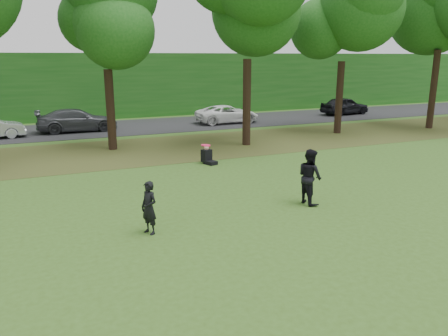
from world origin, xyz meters
The scene contains 9 objects.
ground centered at (0.00, 0.00, 0.00)m, with size 120.00×120.00×0.00m, color #335019.
leaf_litter centered at (0.00, 13.00, 0.01)m, with size 60.00×7.00×0.01m, color #49391A.
street centered at (0.00, 21.00, 0.01)m, with size 70.00×7.00×0.02m, color black.
far_hedge centered at (0.00, 27.00, 2.50)m, with size 70.00×3.00×5.00m, color #1A5117.
player_left centered at (-3.84, 2.07, 0.74)m, with size 0.54×0.36×1.48m, color black.
player_right centered at (1.62, 2.54, 0.92)m, with size 0.89×0.70×1.84m, color black.
parked_cars centered at (-1.50, 20.33, 0.72)m, with size 40.98×3.07×1.47m.
frisbee centered at (-1.97, 2.62, 2.23)m, with size 0.31×0.31×0.05m.
seated_person centered at (0.49, 9.03, 0.31)m, with size 0.64×0.83×0.83m.
Camera 1 is at (-6.31, -9.08, 4.74)m, focal length 35.00 mm.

